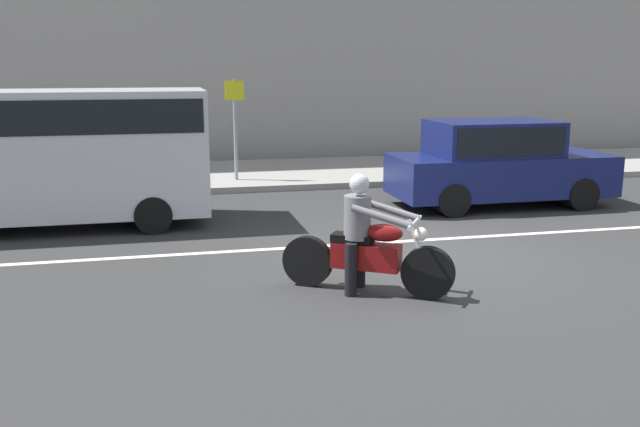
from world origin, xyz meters
name	(u,v)px	position (x,y,z in m)	size (l,w,h in m)	color
ground_plane	(424,256)	(0.00, 0.00, 0.00)	(80.00, 80.00, 0.00)	#2C2C2C
sidewalk_slab	(310,172)	(0.00, 8.00, 0.07)	(40.00, 4.40, 0.14)	gray
lane_marking_stripe	(412,241)	(0.15, 0.90, 0.00)	(18.00, 0.14, 0.01)	silver
motorcycle_with_rider_gray	(366,245)	(-1.35, -1.43, 0.62)	(1.94, 1.30, 1.51)	black
parked_van_silver	(56,149)	(-5.53, 3.25, 1.38)	(5.10, 1.96, 2.38)	#B2B5BA
parked_sedan_navy	(497,163)	(2.80, 3.24, 0.88)	(4.36, 1.82, 1.72)	#11194C
street_sign_post	(235,119)	(-2.04, 6.84, 1.56)	(0.44, 0.08, 2.32)	gray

